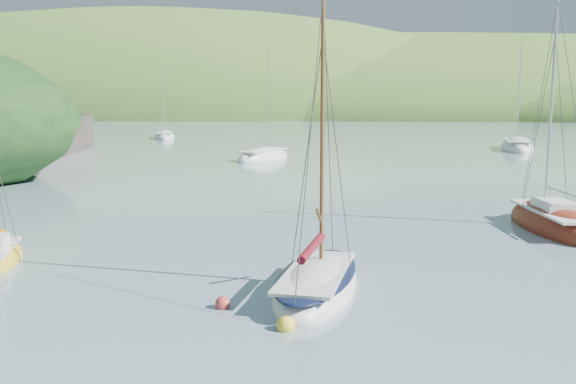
# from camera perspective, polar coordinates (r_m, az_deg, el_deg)

# --- Properties ---
(ground) EXTENTS (700.00, 700.00, 0.00)m
(ground) POSITION_cam_1_polar(r_m,az_deg,el_deg) (17.44, -0.97, -11.25)
(ground) COLOR gray
(ground) RESTS_ON ground
(shoreline_hills) EXTENTS (690.00, 135.00, 56.00)m
(shoreline_hills) POSITION_cam_1_polar(r_m,az_deg,el_deg) (189.13, 2.64, 7.08)
(shoreline_hills) COLOR #48732C
(shoreline_hills) RESTS_ON ground
(daysailer_white) EXTENTS (3.04, 6.48, 9.60)m
(daysailer_white) POSITION_cam_1_polar(r_m,az_deg,el_deg) (19.62, 2.55, -8.27)
(daysailer_white) COLOR silver
(daysailer_white) RESTS_ON ground
(sloop_red) EXTENTS (3.48, 7.57, 10.80)m
(sloop_red) POSITION_cam_1_polar(r_m,az_deg,el_deg) (30.62, 22.46, -2.70)
(sloop_red) COLOR maroon
(sloop_red) RESTS_ON ground
(distant_sloop_a) EXTENTS (5.28, 7.64, 10.32)m
(distant_sloop_a) POSITION_cam_1_polar(r_m,az_deg,el_deg) (57.49, -2.19, 3.08)
(distant_sloop_a) COLOR silver
(distant_sloop_a) RESTS_ON ground
(distant_sloop_b) EXTENTS (4.41, 9.32, 12.77)m
(distant_sloop_b) POSITION_cam_1_polar(r_m,az_deg,el_deg) (71.16, 19.70, 3.71)
(distant_sloop_b) COLOR silver
(distant_sloop_b) RESTS_ON ground
(distant_sloop_c) EXTENTS (4.35, 7.36, 9.92)m
(distant_sloop_c) POSITION_cam_1_polar(r_m,az_deg,el_deg) (85.16, -10.91, 4.82)
(distant_sloop_c) COLOR silver
(distant_sloop_c) RESTS_ON ground
(mooring_buoys) EXTENTS (27.40, 10.07, 0.49)m
(mooring_buoys) POSITION_cam_1_polar(r_m,az_deg,el_deg) (21.52, -3.01, -6.99)
(mooring_buoys) COLOR yellow
(mooring_buoys) RESTS_ON ground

